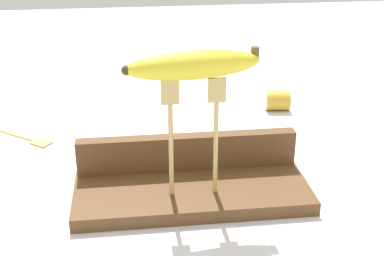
# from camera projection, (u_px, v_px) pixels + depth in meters

# --- Properties ---
(ground_plane) EXTENTS (3.00, 3.00, 0.00)m
(ground_plane) POSITION_uv_depth(u_px,v_px,m) (192.00, 198.00, 0.83)
(ground_plane) COLOR silver
(wooden_board) EXTENTS (0.37, 0.15, 0.02)m
(wooden_board) POSITION_uv_depth(u_px,v_px,m) (192.00, 192.00, 0.83)
(wooden_board) COLOR brown
(wooden_board) RESTS_ON ground
(board_backstop) EXTENTS (0.36, 0.02, 0.06)m
(board_backstop) POSITION_uv_depth(u_px,v_px,m) (187.00, 152.00, 0.87)
(board_backstop) COLOR brown
(board_backstop) RESTS_ON wooden_board
(fork_stand_center) EXTENTS (0.09, 0.01, 0.18)m
(fork_stand_center) POSITION_uv_depth(u_px,v_px,m) (193.00, 127.00, 0.77)
(fork_stand_center) COLOR tan
(fork_stand_center) RESTS_ON wooden_board
(banana_raised_center) EXTENTS (0.20, 0.07, 0.04)m
(banana_raised_center) POSITION_uv_depth(u_px,v_px,m) (194.00, 65.00, 0.73)
(banana_raised_center) COLOR yellow
(banana_raised_center) RESTS_ON fork_stand_center
(fork_fallen_near) EXTENTS (0.16, 0.13, 0.01)m
(fork_fallen_near) POSITION_uv_depth(u_px,v_px,m) (21.00, 136.00, 1.04)
(fork_fallen_near) COLOR tan
(fork_fallen_near) RESTS_ON ground
(banana_chunk_far) EXTENTS (0.06, 0.05, 0.04)m
(banana_chunk_far) POSITION_uv_depth(u_px,v_px,m) (277.00, 100.00, 1.16)
(banana_chunk_far) COLOR gold
(banana_chunk_far) RESTS_ON ground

